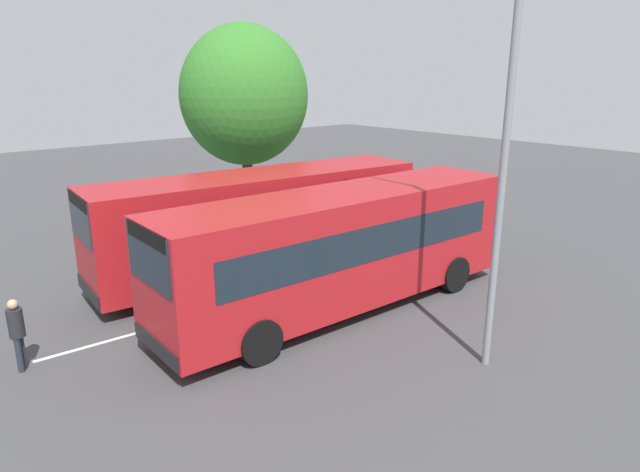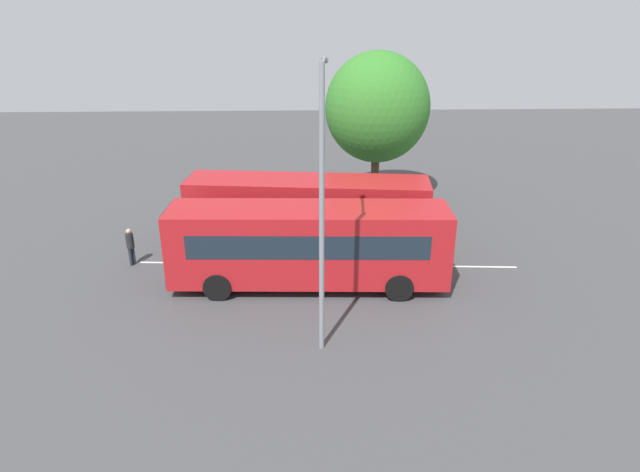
% 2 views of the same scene
% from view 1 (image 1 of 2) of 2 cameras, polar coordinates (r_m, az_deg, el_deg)
% --- Properties ---
extents(ground_plane, '(75.02, 75.02, 0.00)m').
position_cam_1_polar(ground_plane, '(17.13, -0.19, -4.75)').
color(ground_plane, '#424244').
extents(bus_far_left, '(10.72, 3.50, 3.22)m').
position_cam_1_polar(bus_far_left, '(17.47, -6.09, 1.72)').
color(bus_far_left, '#AD191E').
rests_on(bus_far_left, ground).
extents(bus_center_left, '(10.62, 2.83, 3.22)m').
position_cam_1_polar(bus_center_left, '(14.71, 2.25, -1.04)').
color(bus_center_left, '#AD191E').
rests_on(bus_center_left, ground).
extents(pedestrian, '(0.44, 0.44, 1.63)m').
position_cam_1_polar(pedestrian, '(13.59, -28.48, -8.34)').
color(pedestrian, '#232833').
rests_on(pedestrian, ground).
extents(street_lamp, '(0.38, 2.83, 8.81)m').
position_cam_1_polar(street_lamp, '(11.86, 17.43, 10.17)').
color(street_lamp, gray).
rests_on(street_lamp, ground).
extents(depot_tree, '(5.50, 4.95, 8.10)m').
position_cam_1_polar(depot_tree, '(24.25, -7.66, 13.96)').
color(depot_tree, '#4C3823').
rests_on(depot_tree, ground).
extents(lane_stripe_outer_left, '(15.92, 1.15, 0.01)m').
position_cam_1_polar(lane_stripe_outer_left, '(17.13, -0.19, -4.74)').
color(lane_stripe_outer_left, silver).
rests_on(lane_stripe_outer_left, ground).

